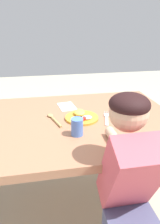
% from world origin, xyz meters
% --- Properties ---
extents(ground_plane, '(8.00, 8.00, 0.00)m').
position_xyz_m(ground_plane, '(0.00, 0.00, 0.00)').
color(ground_plane, '#B3AD93').
extents(dining_table, '(1.39, 0.91, 0.68)m').
position_xyz_m(dining_table, '(0.00, 0.00, 0.59)').
color(dining_table, '#A16A4D').
rests_on(dining_table, ground_plane).
extents(plate, '(0.20, 0.20, 0.04)m').
position_xyz_m(plate, '(0.10, 0.00, 0.70)').
color(plate, gold).
rests_on(plate, dining_table).
extents(fork, '(0.08, 0.20, 0.01)m').
position_xyz_m(fork, '(0.26, -0.03, 0.69)').
color(fork, silver).
rests_on(fork, dining_table).
extents(spoon, '(0.08, 0.19, 0.02)m').
position_xyz_m(spoon, '(-0.07, 0.02, 0.69)').
color(spoon, tan).
rests_on(spoon, dining_table).
extents(drinking_cup, '(0.06, 0.06, 0.09)m').
position_xyz_m(drinking_cup, '(0.04, -0.19, 0.73)').
color(drinking_cup, '#4E7BD7').
rests_on(drinking_cup, dining_table).
extents(person, '(0.21, 0.43, 0.99)m').
position_xyz_m(person, '(0.21, -0.52, 0.51)').
color(person, '#4B4D70').
rests_on(person, ground_plane).
extents(napkin, '(0.13, 0.17, 0.00)m').
position_xyz_m(napkin, '(0.04, 0.21, 0.69)').
color(napkin, white).
rests_on(napkin, dining_table).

